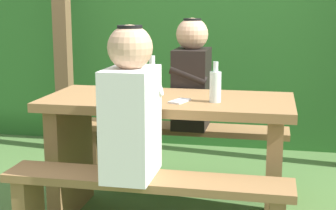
{
  "coord_description": "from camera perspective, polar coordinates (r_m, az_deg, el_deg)",
  "views": [
    {
      "loc": [
        0.57,
        -2.77,
        1.26
      ],
      "look_at": [
        0.0,
        0.0,
        0.69
      ],
      "focal_mm": 54.48,
      "sensor_mm": 36.0,
      "label": 1
    }
  ],
  "objects": [
    {
      "name": "hedge_backdrop",
      "position": [
        4.83,
        4.88,
        8.31
      ],
      "size": [
        6.4,
        0.82,
        2.0
      ],
      "primitive_type": "cube",
      "color": "#2A6225",
      "rests_on": "ground_plane"
    },
    {
      "name": "pergola_post_left",
      "position": [
        4.39,
        -11.78,
        8.82
      ],
      "size": [
        0.12,
        0.12,
        2.16
      ],
      "primitive_type": "cube",
      "color": "brown",
      "rests_on": "ground_plane"
    },
    {
      "name": "picnic_table",
      "position": [
        2.93,
        0.0,
        -3.66
      ],
      "size": [
        1.4,
        0.64,
        0.73
      ],
      "color": "olive",
      "rests_on": "ground_plane"
    },
    {
      "name": "bench_near",
      "position": [
        2.51,
        -2.43,
        -10.68
      ],
      "size": [
        1.4,
        0.24,
        0.44
      ],
      "color": "olive",
      "rests_on": "ground_plane"
    },
    {
      "name": "bench_far",
      "position": [
        3.47,
        1.73,
        -4.35
      ],
      "size": [
        1.4,
        0.24,
        0.44
      ],
      "color": "olive",
      "rests_on": "ground_plane"
    },
    {
      "name": "person_white_shirt",
      "position": [
        2.4,
        -4.15,
        -0.33
      ],
      "size": [
        0.25,
        0.35,
        0.72
      ],
      "color": "white",
      "rests_on": "bench_near"
    },
    {
      "name": "person_black_coat",
      "position": [
        3.36,
        2.67,
        3.1
      ],
      "size": [
        0.25,
        0.35,
        0.72
      ],
      "color": "black",
      "rests_on": "bench_far"
    },
    {
      "name": "drinking_glass",
      "position": [
        2.97,
        -3.77,
        2.11
      ],
      "size": [
        0.07,
        0.07,
        0.1
      ],
      "primitive_type": "cylinder",
      "color": "silver",
      "rests_on": "picnic_table"
    },
    {
      "name": "bottle_left",
      "position": [
        2.74,
        5.32,
        2.16
      ],
      "size": [
        0.06,
        0.06,
        0.22
      ],
      "color": "silver",
      "rests_on": "picnic_table"
    },
    {
      "name": "bottle_right",
      "position": [
        2.85,
        -1.8,
        2.72
      ],
      "size": [
        0.07,
        0.07,
        0.24
      ],
      "color": "silver",
      "rests_on": "picnic_table"
    },
    {
      "name": "cell_phone",
      "position": [
        2.75,
        1.31,
        0.45
      ],
      "size": [
        0.11,
        0.15,
        0.01
      ],
      "primitive_type": "cube",
      "rotation": [
        0.0,
        0.0,
        -0.32
      ],
      "color": "silver",
      "rests_on": "picnic_table"
    }
  ]
}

